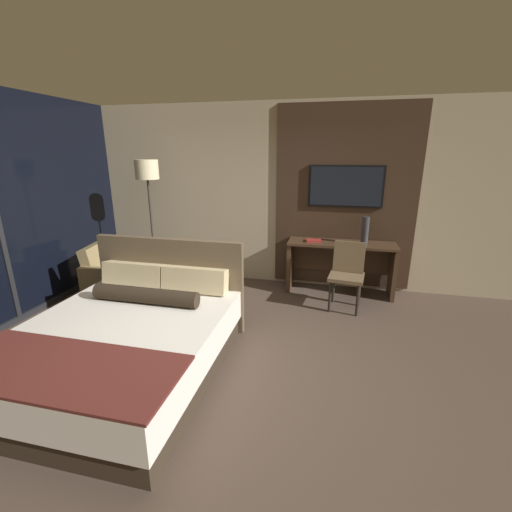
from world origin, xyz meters
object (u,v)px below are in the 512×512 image
Objects in this scene: armchair_by_window at (116,279)px; floor_lamp at (148,181)px; book at (314,241)px; bed at (126,341)px; desk_chair at (347,269)px; tv at (346,186)px; desk at (340,259)px; vase_tall at (365,230)px.

armchair_by_window is 1.53m from floor_lamp.
bed is at bearing -123.35° from book.
tv is at bearing 104.07° from desk_chair.
floor_lamp is 2.62m from book.
desk is 0.50m from book.
tv is (2.02, 2.71, 1.27)m from bed.
book reaches higher than desk.
desk_chair is at bearing -42.68° from book.
armchair_by_window is (-3.23, -0.93, -0.25)m from desk.
bed is at bearing -68.21° from floor_lamp.
book is at bearing -147.35° from tv.
armchair_by_window is 3.81× the size of book.
armchair_by_window is at bearing -125.61° from floor_lamp.
vase_tall is 0.75m from book.
floor_lamp is 3.26m from vase_tall.
floor_lamp is at bearing -171.95° from book.
tv reaches higher than armchair_by_window.
desk_chair is 0.70m from vase_tall.
desk and armchair_by_window have the same top height.
book is (2.82, 0.86, 0.54)m from armchair_by_window.
desk is at bearing 51.26° from bed.
vase_tall is at bearing 2.57° from book.
desk is 1.72× the size of armchair_by_window.
tv reaches higher than bed.
vase_tall is (0.22, 0.49, 0.44)m from desk_chair.
tv reaches higher than desk_chair.
desk_chair is (2.11, 1.99, 0.23)m from bed.
tv is at bearing 143.80° from vase_tall.
bed reaches higher than desk.
tv is 0.71m from vase_tall.
floor_lamp reaches higher than tv.
desk is (2.02, 2.52, 0.21)m from bed.
armchair_by_window is (-3.31, -0.40, -0.28)m from desk_chair.
desk is at bearing 106.58° from desk_chair.
desk_chair reaches higher than book.
tv is at bearing 12.01° from floor_lamp.
armchair_by_window is (-1.21, 1.59, -0.04)m from bed.
book is at bearing 144.38° from desk_chair.
bed is 3.23m from desk.
desk is 1.72× the size of desk_chair.
floor_lamp is (-0.84, 2.10, 1.35)m from bed.
tv reaches higher than vase_tall.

